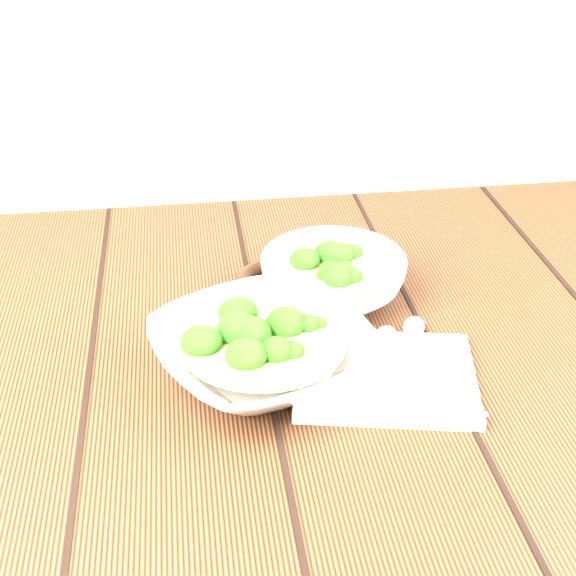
{
  "coord_description": "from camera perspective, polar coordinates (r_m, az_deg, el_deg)",
  "views": [
    {
      "loc": [
        -0.1,
        -0.79,
        1.3
      ],
      "look_at": [
        0.02,
        0.03,
        0.8
      ],
      "focal_mm": 50.0,
      "sensor_mm": 36.0,
      "label": 1
    }
  ],
  "objects": [
    {
      "name": "napkin",
      "position": [
        0.91,
        6.92,
        -6.25
      ],
      "size": [
        0.23,
        0.2,
        0.01
      ],
      "primitive_type": "cube",
      "rotation": [
        0.0,
        0.0,
        -0.2
      ],
      "color": "beige",
      "rests_on": "table"
    },
    {
      "name": "trivet",
      "position": [
        1.05,
        -0.94,
        0.34
      ],
      "size": [
        0.14,
        0.14,
        0.03
      ],
      "primitive_type": "torus",
      "rotation": [
        0.0,
        0.0,
        -0.32
      ],
      "color": "black",
      "rests_on": "table"
    },
    {
      "name": "soup_bowl_front",
      "position": [
        0.89,
        -1.8,
        -4.45
      ],
      "size": [
        0.31,
        0.31,
        0.07
      ],
      "color": "silver",
      "rests_on": "table"
    },
    {
      "name": "spoon_left",
      "position": [
        0.93,
        6.59,
        -4.51
      ],
      "size": [
        0.08,
        0.16,
        0.01
      ],
      "color": "#B2AF9D",
      "rests_on": "napkin"
    },
    {
      "name": "spoon_right",
      "position": [
        0.95,
        8.69,
        -3.77
      ],
      "size": [
        0.08,
        0.16,
        0.01
      ],
      "color": "#B2AF9D",
      "rests_on": "napkin"
    },
    {
      "name": "table",
      "position": [
        1.04,
        -0.74,
        -8.99
      ],
      "size": [
        1.2,
        0.8,
        0.75
      ],
      "color": "#3A2010",
      "rests_on": "ground"
    },
    {
      "name": "soup_bowl_back",
      "position": [
        1.03,
        3.24,
        0.85
      ],
      "size": [
        0.24,
        0.24,
        0.07
      ],
      "color": "silver",
      "rests_on": "table"
    }
  ]
}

